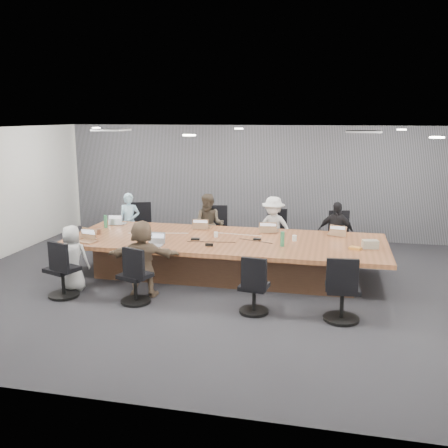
% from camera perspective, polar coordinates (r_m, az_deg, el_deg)
% --- Properties ---
extents(floor, '(10.00, 8.00, 0.00)m').
position_cam_1_polar(floor, '(9.23, -0.55, -6.90)').
color(floor, '#29292D').
rests_on(floor, ground).
extents(ceiling, '(10.00, 8.00, 0.00)m').
position_cam_1_polar(ceiling, '(8.72, -0.58, 10.75)').
color(ceiling, white).
rests_on(ceiling, wall_back).
extents(wall_back, '(10.00, 0.00, 2.80)m').
position_cam_1_polar(wall_back, '(12.75, 3.55, 4.90)').
color(wall_back, silver).
rests_on(wall_back, ground).
extents(wall_front, '(10.00, 0.00, 2.80)m').
position_cam_1_polar(wall_front, '(5.17, -10.78, -6.35)').
color(wall_front, silver).
rests_on(wall_front, ground).
extents(curtain, '(9.80, 0.04, 2.80)m').
position_cam_1_polar(curtain, '(12.67, 3.49, 4.86)').
color(curtain, slate).
rests_on(curtain, ground).
extents(conference_table, '(6.00, 2.20, 0.74)m').
position_cam_1_polar(conference_table, '(9.58, 0.13, -3.67)').
color(conference_table, '#533423').
rests_on(conference_table, ground).
extents(chair_0, '(0.73, 0.73, 0.86)m').
position_cam_1_polar(chair_0, '(11.89, -10.05, -0.55)').
color(chair_0, black).
rests_on(chair_0, ground).
extents(chair_1, '(0.70, 0.70, 0.85)m').
position_cam_1_polar(chair_1, '(11.32, -1.25, -1.04)').
color(chair_1, black).
rests_on(chair_1, ground).
extents(chair_2, '(0.59, 0.59, 0.81)m').
position_cam_1_polar(chair_2, '(11.08, 5.83, -1.51)').
color(chair_2, black).
rests_on(chair_2, ground).
extents(chair_3, '(0.70, 0.70, 0.84)m').
position_cam_1_polar(chair_3, '(11.00, 12.60, -1.76)').
color(chair_3, black).
rests_on(chair_3, ground).
extents(chair_4, '(0.70, 0.70, 0.81)m').
position_cam_1_polar(chair_4, '(8.93, -17.97, -5.44)').
color(chair_4, black).
rests_on(chair_4, ground).
extents(chair_5, '(0.67, 0.67, 0.78)m').
position_cam_1_polar(chair_5, '(8.36, -10.12, -6.36)').
color(chair_5, black).
rests_on(chair_5, ground).
extents(chair_6, '(0.55, 0.55, 0.73)m').
position_cam_1_polar(chair_6, '(7.85, 3.46, -7.64)').
color(chair_6, black).
rests_on(chair_6, ground).
extents(chair_7, '(0.62, 0.62, 0.85)m').
position_cam_1_polar(chair_7, '(7.74, 13.37, -7.75)').
color(chair_7, black).
rests_on(chair_7, ground).
extents(person_0, '(0.53, 0.39, 1.33)m').
position_cam_1_polar(person_0, '(11.53, -10.75, 0.21)').
color(person_0, '#99C7DC').
rests_on(person_0, ground).
extents(laptop_0, '(0.32, 0.24, 0.02)m').
position_cam_1_polar(laptop_0, '(11.02, -11.89, 0.06)').
color(laptop_0, '#B2B2B7').
rests_on(laptop_0, conference_table).
extents(person_1, '(0.67, 0.52, 1.37)m').
position_cam_1_polar(person_1, '(10.93, -1.70, -0.12)').
color(person_1, '#453C30').
rests_on(person_1, ground).
extents(laptop_1, '(0.34, 0.24, 0.02)m').
position_cam_1_polar(laptop_1, '(10.39, -2.45, -0.42)').
color(laptop_1, '#8C6647').
rests_on(laptop_1, conference_table).
extents(person_2, '(0.97, 0.69, 1.36)m').
position_cam_1_polar(person_2, '(10.68, 5.63, -0.50)').
color(person_2, silver).
rests_on(person_2, ground).
extents(laptop_2, '(0.38, 0.28, 0.02)m').
position_cam_1_polar(laptop_2, '(10.13, 5.26, -0.80)').
color(laptop_2, '#8C6647').
rests_on(laptop_2, conference_table).
extents(person_3, '(0.81, 0.47, 1.31)m').
position_cam_1_polar(person_3, '(10.61, 12.65, -0.98)').
color(person_3, black).
rests_on(person_3, ground).
extents(laptop_3, '(0.36, 0.28, 0.02)m').
position_cam_1_polar(laptop_3, '(10.05, 12.66, -1.16)').
color(laptop_3, '#8C6647').
rests_on(laptop_3, conference_table).
extents(person_4, '(0.63, 0.47, 1.17)m').
position_cam_1_polar(person_4, '(9.17, -16.95, -3.74)').
color(person_4, '#B1B1B1').
rests_on(person_4, ground).
extents(laptop_4, '(0.40, 0.32, 0.02)m').
position_cam_1_polar(laptop_4, '(9.59, -15.40, -1.94)').
color(laptop_4, '#8C6647').
rests_on(laptop_4, conference_table).
extents(person_5, '(1.29, 0.63, 1.33)m').
position_cam_1_polar(person_5, '(8.59, -9.30, -3.89)').
color(person_5, brown).
rests_on(person_5, ground).
extents(laptop_5, '(0.32, 0.22, 0.02)m').
position_cam_1_polar(laptop_5, '(9.06, -8.03, -2.45)').
color(laptop_5, '#B2B2B7').
rests_on(laptop_5, conference_table).
extents(bottle_green_left, '(0.08, 0.08, 0.26)m').
position_cam_1_polar(bottle_green_left, '(10.69, -13.38, 0.28)').
color(bottle_green_left, '#327C4F').
rests_on(bottle_green_left, conference_table).
extents(bottle_green_right, '(0.08, 0.08, 0.27)m').
position_cam_1_polar(bottle_green_right, '(8.98, 6.69, -1.71)').
color(bottle_green_right, '#327C4F').
rests_on(bottle_green_right, conference_table).
extents(bottle_clear, '(0.07, 0.07, 0.23)m').
position_cam_1_polar(bottle_clear, '(9.97, -9.47, -0.50)').
color(bottle_clear, silver).
rests_on(bottle_clear, conference_table).
extents(cup_white_far, '(0.09, 0.09, 0.10)m').
position_cam_1_polar(cup_white_far, '(9.62, -0.92, -1.21)').
color(cup_white_far, white).
rests_on(cup_white_far, conference_table).
extents(cup_white_near, '(0.10, 0.10, 0.11)m').
position_cam_1_polar(cup_white_near, '(9.41, 8.06, -1.61)').
color(cup_white_near, white).
rests_on(cup_white_near, conference_table).
extents(mug_brown, '(0.12, 0.12, 0.11)m').
position_cam_1_polar(mug_brown, '(10.14, -14.16, -0.85)').
color(mug_brown, brown).
rests_on(mug_brown, conference_table).
extents(mic_left, '(0.17, 0.13, 0.03)m').
position_cam_1_polar(mic_left, '(9.43, -3.29, -1.72)').
color(mic_left, black).
rests_on(mic_left, conference_table).
extents(mic_right, '(0.15, 0.12, 0.03)m').
position_cam_1_polar(mic_right, '(9.43, 3.80, -1.73)').
color(mic_right, black).
rests_on(mic_right, conference_table).
extents(stapler, '(0.14, 0.04, 0.05)m').
position_cam_1_polar(stapler, '(8.95, -1.70, -2.39)').
color(stapler, black).
rests_on(stapler, conference_table).
extents(canvas_bag, '(0.30, 0.21, 0.15)m').
position_cam_1_polar(canvas_bag, '(9.18, 16.37, -2.23)').
color(canvas_bag, gray).
rests_on(canvas_bag, conference_table).
extents(snack_packet, '(0.23, 0.20, 0.04)m').
position_cam_1_polar(snack_packet, '(9.04, 14.77, -2.69)').
color(snack_packet, orange).
rests_on(snack_packet, conference_table).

